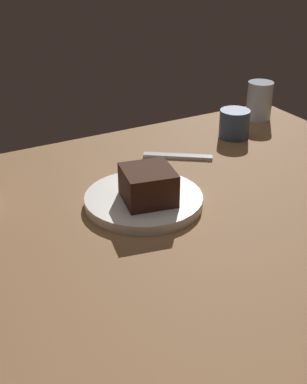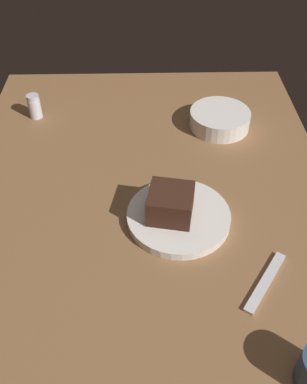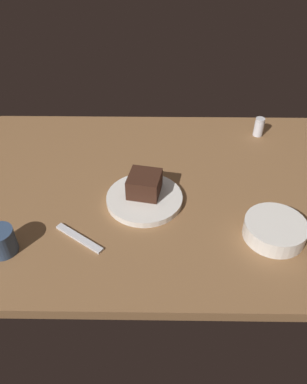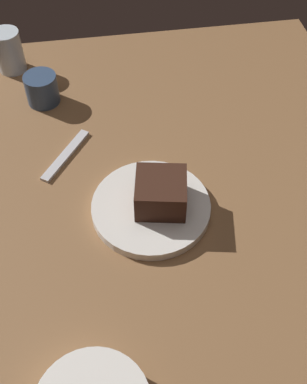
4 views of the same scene
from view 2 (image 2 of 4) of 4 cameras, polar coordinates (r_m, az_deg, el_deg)
The scene contains 6 objects.
dining_table at distance 93.05cm, azimuth -1.18°, elevation -3.10°, with size 120.00×84.00×3.00cm, color brown.
dessert_plate at distance 89.60cm, azimuth 3.08°, elevation -3.25°, with size 21.45×21.45×1.82cm, color white.
chocolate_cake_slice at distance 86.70cm, azimuth 2.02°, elevation -1.52°, with size 8.84×8.69×5.95cm, color #381E14.
salt_shaker at distance 122.12cm, azimuth -15.58°, elevation 10.81°, with size 3.40×3.40×6.56cm.
side_bowl at distance 115.68cm, azimuth 8.52°, elevation 9.45°, with size 15.65×15.65×4.49cm, color white.
dessert_spoon at distance 82.39cm, azimuth 14.27°, elevation -11.42°, with size 15.00×1.80×0.70cm, color silver.
Camera 2 is at (-64.07, -0.37, 68.98)cm, focal length 40.50 mm.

